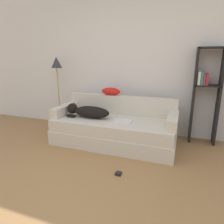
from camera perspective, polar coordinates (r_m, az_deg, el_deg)
name	(u,v)px	position (r m, az deg, el deg)	size (l,w,h in m)	color
ground_plane	(57,212)	(2.20, -15.44, -25.75)	(20.00, 20.00, 0.00)	#9E7042
wall_back	(128,62)	(3.93, 4.72, 13.96)	(6.92, 0.06, 2.70)	silver
couch	(114,132)	(3.42, 0.55, -5.60)	(2.04, 0.90, 0.43)	beige
couch_backrest	(121,105)	(3.66, 2.54, 2.07)	(2.00, 0.15, 0.33)	beige
couch_arm_left	(65,110)	(3.74, -13.30, 0.63)	(0.15, 0.71, 0.17)	beige
couch_arm_right	(173,120)	(3.15, 17.00, -2.29)	(0.15, 0.71, 0.17)	beige
dog	(88,111)	(3.45, -6.96, 0.17)	(0.79, 0.26, 0.24)	black
laptop	(123,121)	(3.25, 3.11, -2.51)	(0.29, 0.20, 0.02)	silver
throw_pillow	(111,91)	(3.68, -0.32, 5.92)	(0.36, 0.14, 0.14)	red
bookshelf	(206,91)	(3.66, 25.23, 5.45)	(0.42, 0.26, 1.60)	black
floor_lamp	(57,73)	(4.25, -15.40, 10.65)	(0.25, 0.25, 1.46)	tan
power_adapter	(118,173)	(2.64, 1.85, -17.15)	(0.07, 0.07, 0.03)	black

